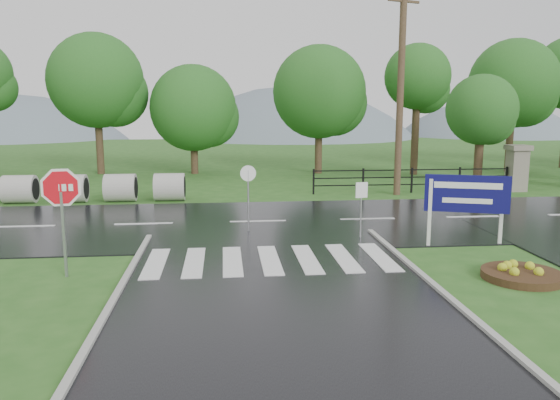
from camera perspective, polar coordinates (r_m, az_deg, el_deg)
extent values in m
plane|color=#2A5B1E|center=(9.99, 1.47, -14.53)|extent=(120.00, 120.00, 0.00)
cube|color=black|center=(19.50, -2.32, -2.36)|extent=(90.00, 8.00, 0.04)
cube|color=silver|center=(14.71, -12.87, -6.44)|extent=(0.50, 2.80, 0.02)
cube|color=silver|center=(14.62, -8.95, -6.41)|extent=(0.50, 2.80, 0.02)
cube|color=silver|center=(14.60, -5.00, -6.35)|extent=(0.50, 2.80, 0.02)
cube|color=silver|center=(14.64, -1.06, -6.26)|extent=(0.50, 2.80, 0.02)
cube|color=silver|center=(14.76, 2.83, -6.14)|extent=(0.50, 2.80, 0.02)
cube|color=silver|center=(14.94, 6.64, -5.99)|extent=(0.50, 2.80, 0.02)
cube|color=silver|center=(15.18, 10.35, -5.83)|extent=(0.50, 2.80, 0.02)
cube|color=gray|center=(28.93, 23.50, 2.84)|extent=(0.80, 0.80, 2.00)
cube|color=#6B6659|center=(28.83, 23.65, 5.04)|extent=(1.00, 1.00, 0.24)
cube|color=black|center=(26.83, 13.58, 1.60)|extent=(9.50, 0.05, 0.05)
cube|color=black|center=(26.78, 13.62, 2.34)|extent=(9.50, 0.05, 0.05)
cube|color=black|center=(26.74, 13.65, 3.08)|extent=(9.50, 0.05, 0.05)
cube|color=black|center=(25.61, 3.53, 1.92)|extent=(0.08, 0.08, 1.20)
cube|color=black|center=(28.73, 22.57, 2.05)|extent=(0.08, 0.08, 1.20)
sphere|color=slate|center=(80.87, -25.20, -4.35)|extent=(40.00, 40.00, 40.00)
sphere|color=slate|center=(77.60, 1.09, -6.17)|extent=(48.00, 48.00, 48.00)
sphere|color=slate|center=(84.58, 20.30, -2.43)|extent=(36.00, 36.00, 36.00)
cylinder|color=#9E9B93|center=(25.78, -25.54, 1.03)|extent=(1.30, 1.20, 1.20)
cylinder|color=#9E9B93|center=(25.15, -21.03, 1.14)|extent=(1.30, 1.20, 1.20)
cylinder|color=#9E9B93|center=(24.68, -16.32, 1.25)|extent=(1.30, 1.20, 1.20)
cylinder|color=#9E9B93|center=(24.39, -11.46, 1.35)|extent=(1.30, 1.20, 1.20)
cube|color=#939399|center=(14.14, -21.64, -3.41)|extent=(0.06, 0.06, 2.10)
cylinder|color=white|center=(13.95, -21.92, 1.22)|extent=(1.25, 0.19, 1.26)
cylinder|color=red|center=(13.93, -21.94, 1.21)|extent=(1.09, 0.18, 1.10)
cube|color=silver|center=(16.58, 15.37, -1.33)|extent=(0.13, 0.13, 2.02)
cube|color=silver|center=(17.51, 22.15, -1.13)|extent=(0.13, 0.13, 2.02)
cube|color=#0E0C50|center=(16.92, 18.96, 0.61)|extent=(2.31, 0.83, 1.11)
cube|color=white|center=(16.86, 19.06, 1.44)|extent=(1.82, 0.62, 0.18)
cube|color=white|center=(16.92, 18.97, -0.08)|extent=(1.34, 0.46, 0.15)
cylinder|color=#332111|center=(14.46, 23.94, -7.20)|extent=(1.88, 1.88, 0.19)
cube|color=#939399|center=(17.12, 8.45, -1.30)|extent=(0.04, 0.04, 1.69)
cube|color=white|center=(16.98, 8.53, 1.04)|extent=(0.39, 0.10, 0.49)
cylinder|color=#939399|center=(17.80, -3.33, -0.16)|extent=(0.06, 0.06, 2.06)
cylinder|color=white|center=(17.64, -3.35, 2.80)|extent=(0.52, 0.07, 0.52)
cylinder|color=#473523|center=(25.81, 12.47, 10.91)|extent=(0.31, 0.31, 9.41)
cube|color=brown|center=(26.21, 12.81, 19.62)|extent=(1.61, 0.66, 0.10)
cylinder|color=#3D2B1C|center=(29.61, 20.05, 4.43)|extent=(0.43, 0.43, 3.27)
sphere|color=#1E591B|center=(29.51, 20.31, 8.85)|extent=(3.53, 3.53, 3.53)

